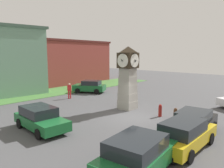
{
  "coord_description": "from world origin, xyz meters",
  "views": [
    {
      "loc": [
        -13.08,
        -9.73,
        4.89
      ],
      "look_at": [
        0.7,
        2.74,
        2.23
      ],
      "focal_mm": 35.0,
      "sensor_mm": 36.0,
      "label": 1
    }
  ],
  "objects_px": {
    "car_by_building": "(194,122)",
    "car_silver_hatch": "(40,118)",
    "bollard_mid_row": "(160,110)",
    "car_navy_sedan": "(139,154)",
    "car_far_lot": "(90,86)",
    "pedestrian_crossing_lot": "(69,90)",
    "bollard_near_tower": "(175,114)",
    "car_near_tower": "(185,134)",
    "clock_tower": "(128,76)"
  },
  "relations": [
    {
      "from": "clock_tower",
      "to": "bollard_near_tower",
      "type": "xyz_separation_m",
      "value": [
        -0.09,
        -4.56,
        -2.43
      ]
    },
    {
      "from": "bollard_mid_row",
      "to": "car_by_building",
      "type": "xyz_separation_m",
      "value": [
        -1.97,
        -3.44,
        0.28
      ]
    },
    {
      "from": "car_near_tower",
      "to": "pedestrian_crossing_lot",
      "type": "bearing_deg",
      "value": 75.74
    },
    {
      "from": "bollard_near_tower",
      "to": "car_by_building",
      "type": "height_order",
      "value": "car_by_building"
    },
    {
      "from": "car_by_building",
      "to": "pedestrian_crossing_lot",
      "type": "xyz_separation_m",
      "value": [
        1.37,
        14.09,
        0.19
      ]
    },
    {
      "from": "car_near_tower",
      "to": "car_far_lot",
      "type": "distance_m",
      "value": 17.32
    },
    {
      "from": "car_silver_hatch",
      "to": "car_navy_sedan",
      "type": "bearing_deg",
      "value": -89.45
    },
    {
      "from": "bollard_mid_row",
      "to": "car_near_tower",
      "type": "distance_m",
      "value": 5.77
    },
    {
      "from": "clock_tower",
      "to": "car_by_building",
      "type": "distance_m",
      "value": 7.41
    },
    {
      "from": "bollard_mid_row",
      "to": "car_navy_sedan",
      "type": "relative_size",
      "value": 0.21
    },
    {
      "from": "bollard_near_tower",
      "to": "car_navy_sedan",
      "type": "bearing_deg",
      "value": -164.24
    },
    {
      "from": "clock_tower",
      "to": "bollard_mid_row",
      "type": "bearing_deg",
      "value": -92.97
    },
    {
      "from": "clock_tower",
      "to": "pedestrian_crossing_lot",
      "type": "xyz_separation_m",
      "value": [
        -0.77,
        7.32,
        -1.92
      ]
    },
    {
      "from": "bollard_mid_row",
      "to": "car_navy_sedan",
      "type": "height_order",
      "value": "car_navy_sedan"
    },
    {
      "from": "car_near_tower",
      "to": "car_by_building",
      "type": "bearing_deg",
      "value": 10.27
    },
    {
      "from": "car_far_lot",
      "to": "car_silver_hatch",
      "type": "relative_size",
      "value": 0.96
    },
    {
      "from": "car_silver_hatch",
      "to": "car_near_tower",
      "type": "bearing_deg",
      "value": -66.78
    },
    {
      "from": "car_far_lot",
      "to": "car_near_tower",
      "type": "bearing_deg",
      "value": -116.01
    },
    {
      "from": "car_by_building",
      "to": "car_far_lot",
      "type": "height_order",
      "value": "car_far_lot"
    },
    {
      "from": "car_navy_sedan",
      "to": "car_near_tower",
      "type": "height_order",
      "value": "car_navy_sedan"
    },
    {
      "from": "car_silver_hatch",
      "to": "car_far_lot",
      "type": "bearing_deg",
      "value": 34.22
    },
    {
      "from": "bollard_mid_row",
      "to": "car_navy_sedan",
      "type": "bearing_deg",
      "value": -156.0
    },
    {
      "from": "car_by_building",
      "to": "car_silver_hatch",
      "type": "distance_m",
      "value": 9.57
    },
    {
      "from": "bollard_near_tower",
      "to": "car_near_tower",
      "type": "relative_size",
      "value": 0.2
    },
    {
      "from": "bollard_mid_row",
      "to": "bollard_near_tower",
      "type": "bearing_deg",
      "value": -86.27
    },
    {
      "from": "car_far_lot",
      "to": "pedestrian_crossing_lot",
      "type": "distance_m",
      "value": 4.05
    },
    {
      "from": "car_navy_sedan",
      "to": "car_silver_hatch",
      "type": "height_order",
      "value": "car_navy_sedan"
    },
    {
      "from": "bollard_mid_row",
      "to": "clock_tower",
      "type": "bearing_deg",
      "value": 87.03
    },
    {
      "from": "car_by_building",
      "to": "car_near_tower",
      "type": "bearing_deg",
      "value": -169.73
    },
    {
      "from": "bollard_mid_row",
      "to": "car_far_lot",
      "type": "distance_m",
      "value": 12.17
    },
    {
      "from": "bollard_near_tower",
      "to": "car_by_building",
      "type": "distance_m",
      "value": 3.03
    },
    {
      "from": "car_navy_sedan",
      "to": "car_silver_hatch",
      "type": "relative_size",
      "value": 1.04
    },
    {
      "from": "bollard_near_tower",
      "to": "car_navy_sedan",
      "type": "height_order",
      "value": "car_navy_sedan"
    },
    {
      "from": "car_far_lot",
      "to": "pedestrian_crossing_lot",
      "type": "xyz_separation_m",
      "value": [
        -3.91,
        -1.06,
        0.19
      ]
    },
    {
      "from": "car_navy_sedan",
      "to": "car_far_lot",
      "type": "distance_m",
      "value": 18.69
    },
    {
      "from": "clock_tower",
      "to": "bollard_near_tower",
      "type": "distance_m",
      "value": 5.17
    },
    {
      "from": "clock_tower",
      "to": "car_navy_sedan",
      "type": "distance_m",
      "value": 10.55
    },
    {
      "from": "clock_tower",
      "to": "car_near_tower",
      "type": "relative_size",
      "value": 1.22
    },
    {
      "from": "car_by_building",
      "to": "car_far_lot",
      "type": "distance_m",
      "value": 16.04
    },
    {
      "from": "car_by_building",
      "to": "clock_tower",
      "type": "bearing_deg",
      "value": 72.42
    },
    {
      "from": "clock_tower",
      "to": "car_far_lot",
      "type": "bearing_deg",
      "value": 69.49
    },
    {
      "from": "car_by_building",
      "to": "pedestrian_crossing_lot",
      "type": "bearing_deg",
      "value": 84.44
    },
    {
      "from": "bollard_near_tower",
      "to": "pedestrian_crossing_lot",
      "type": "bearing_deg",
      "value": 93.28
    },
    {
      "from": "bollard_near_tower",
      "to": "car_far_lot",
      "type": "bearing_deg",
      "value": 76.0
    },
    {
      "from": "clock_tower",
      "to": "bollard_mid_row",
      "type": "height_order",
      "value": "clock_tower"
    },
    {
      "from": "bollard_mid_row",
      "to": "pedestrian_crossing_lot",
      "type": "height_order",
      "value": "pedestrian_crossing_lot"
    },
    {
      "from": "pedestrian_crossing_lot",
      "to": "clock_tower",
      "type": "bearing_deg",
      "value": -83.96
    },
    {
      "from": "bollard_near_tower",
      "to": "pedestrian_crossing_lot",
      "type": "height_order",
      "value": "pedestrian_crossing_lot"
    },
    {
      "from": "clock_tower",
      "to": "pedestrian_crossing_lot",
      "type": "bearing_deg",
      "value": 96.04
    },
    {
      "from": "car_navy_sedan",
      "to": "clock_tower",
      "type": "bearing_deg",
      "value": 40.72
    }
  ]
}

